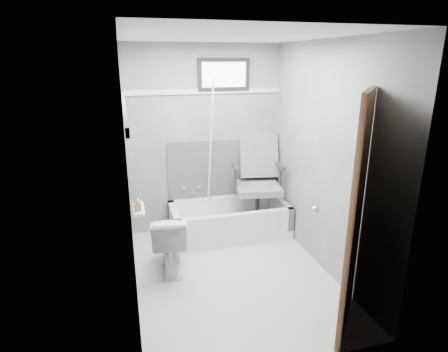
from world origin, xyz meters
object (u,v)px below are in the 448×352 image
object	(u,v)px
soap_bottle_b	(137,200)
door	(409,229)
office_chair	(258,182)
bathtub	(229,220)
soap_bottle_a	(137,205)
toilet	(170,241)

from	to	relation	value
soap_bottle_b	door	bearing A→B (deg)	-32.75
office_chair	bathtub	bearing A→B (deg)	-168.17
bathtub	soap_bottle_b	xyz separation A→B (m)	(-1.17, -0.97, 0.75)
door	soap_bottle_b	bearing A→B (deg)	147.25
bathtub	door	bearing A→B (deg)	-71.25
door	soap_bottle_b	xyz separation A→B (m)	(-1.92, 1.24, -0.04)
door	soap_bottle_b	size ratio (longest dim) A/B	21.41
door	soap_bottle_a	size ratio (longest dim) A/B	16.87
toilet	bathtub	bearing A→B (deg)	-136.61
soap_bottle_a	soap_bottle_b	size ratio (longest dim) A/B	1.27
door	soap_bottle_b	world-z (taller)	door
soap_bottle_b	soap_bottle_a	bearing A→B (deg)	-90.00
soap_bottle_b	office_chair	bearing A→B (deg)	32.60
bathtub	office_chair	bearing A→B (deg)	2.84
bathtub	door	size ratio (longest dim) A/B	0.75
bathtub	soap_bottle_a	size ratio (longest dim) A/B	12.65
office_chair	door	world-z (taller)	door
door	soap_bottle_a	world-z (taller)	door
toilet	soap_bottle_b	world-z (taller)	soap_bottle_b
toilet	soap_bottle_b	xyz separation A→B (m)	(-0.32, -0.35, 0.63)
office_chair	soap_bottle_b	xyz separation A→B (m)	(-1.55, -0.99, 0.27)
toilet	door	size ratio (longest dim) A/B	0.33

